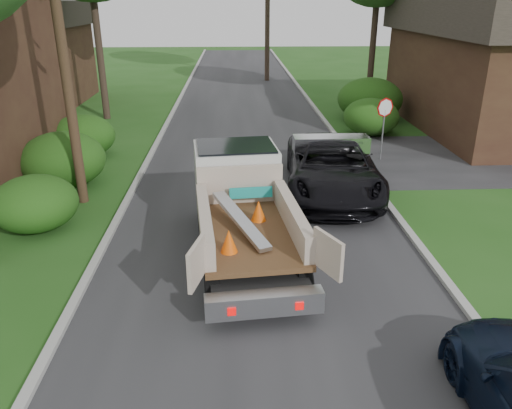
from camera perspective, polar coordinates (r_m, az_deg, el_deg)
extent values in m
plane|color=#204D16|center=(11.68, 1.04, -8.44)|extent=(120.00, 120.00, 0.00)
cube|color=#28282B|center=(20.89, -0.66, 5.81)|extent=(8.00, 90.00, 0.02)
cube|color=#9E9E99|center=(21.15, -11.89, 5.68)|extent=(0.20, 90.00, 0.12)
cube|color=#9E9E99|center=(21.40, 10.44, 6.00)|extent=(0.20, 90.00, 0.12)
cylinder|color=slate|center=(20.50, 14.25, 7.68)|extent=(0.06, 0.06, 2.00)
cylinder|color=#B20A0A|center=(20.26, 14.54, 10.68)|extent=(0.71, 0.32, 0.76)
cylinder|color=#382619|center=(15.79, -21.44, 17.40)|extent=(0.30, 0.30, 10.00)
cube|color=#3B2118|center=(34.68, -25.11, 14.26)|extent=(7.00, 7.00, 4.50)
cube|color=#332B26|center=(34.49, -25.95, 19.07)|extent=(7.56, 7.56, 1.40)
cube|color=#332B26|center=(34.48, -26.16, 20.22)|extent=(1.05, 7.56, 0.20)
ellipsoid|color=#10400E|center=(15.07, -23.95, 0.12)|extent=(2.34, 2.34, 1.53)
ellipsoid|color=#10400E|center=(18.22, -21.23, 4.79)|extent=(2.86, 2.86, 1.87)
ellipsoid|color=#10400E|center=(21.55, -19.22, 7.41)|extent=(2.60, 2.60, 1.70)
ellipsoid|color=#10400E|center=(24.44, 13.00, 9.76)|extent=(2.60, 2.60, 1.70)
ellipsoid|color=#10400E|center=(27.41, 12.88, 11.65)|extent=(3.38, 3.38, 2.21)
cylinder|color=#2D2119|center=(27.89, -17.70, 18.42)|extent=(0.36, 0.36, 9.00)
cylinder|color=#2D2119|center=(31.14, 13.34, 18.71)|extent=(0.36, 0.36, 8.50)
cylinder|color=#2D2119|center=(40.09, 1.32, 21.78)|extent=(0.36, 0.36, 11.00)
cylinder|color=black|center=(13.89, -6.03, -1.20)|extent=(0.39, 0.93, 0.90)
cylinder|color=black|center=(14.08, 1.75, -0.75)|extent=(0.39, 0.93, 0.90)
cylinder|color=black|center=(10.51, -5.02, -9.51)|extent=(0.39, 0.93, 0.90)
cylinder|color=black|center=(10.75, 5.31, -8.72)|extent=(0.39, 0.93, 0.90)
cube|color=black|center=(12.25, -1.19, -3.58)|extent=(2.58, 6.00, 0.24)
cube|color=silver|center=(13.85, -2.31, 3.53)|extent=(2.38, 2.02, 1.56)
cube|color=black|center=(13.68, -2.35, 5.71)|extent=(2.22, 1.86, 0.55)
cube|color=#472D19|center=(11.45, -0.76, -3.39)|extent=(2.56, 3.82, 0.12)
cube|color=beige|center=(12.89, -1.84, 2.30)|extent=(2.21, 0.32, 1.00)
cube|color=beige|center=(11.23, -5.86, -2.08)|extent=(0.59, 3.42, 0.60)
cube|color=beige|center=(11.47, 4.22, -1.49)|extent=(0.59, 3.42, 0.60)
cube|color=silver|center=(9.82, 0.96, -11.23)|extent=(2.33, 0.58, 0.45)
cube|color=#B20505|center=(9.61, -2.80, -12.13)|extent=(0.16, 0.06, 0.16)
cube|color=#B20505|center=(9.79, 4.99, -11.47)|extent=(0.16, 0.06, 0.16)
cube|color=beige|center=(9.38, -6.79, -6.67)|extent=(0.30, 0.90, 0.80)
cube|color=beige|center=(9.74, 8.20, -5.61)|extent=(0.47, 0.85, 0.80)
cube|color=silver|center=(11.38, -1.84, -1.69)|extent=(1.32, 2.50, 0.46)
cone|color=#F2590A|center=(10.46, -3.12, -4.18)|extent=(0.40, 0.40, 0.50)
cone|color=#F2590A|center=(11.91, 0.29, -0.70)|extent=(0.40, 0.40, 0.50)
cube|color=#148C84|center=(12.74, -0.58, 1.38)|extent=(1.11, 0.21, 0.28)
imported|color=black|center=(16.64, 8.69, 4.29)|extent=(3.54, 6.59, 1.76)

